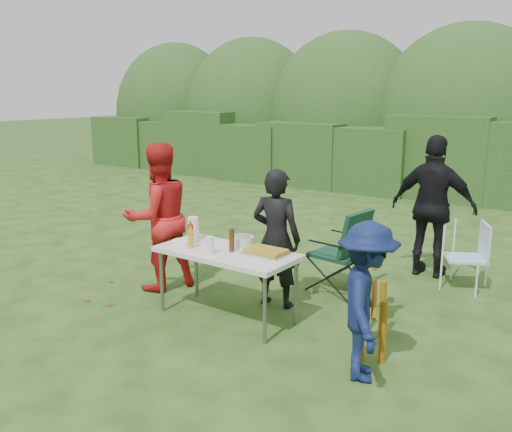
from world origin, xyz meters
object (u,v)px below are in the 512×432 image
Objects in this scene: camping_chair at (338,249)px; mustard_bottle at (191,239)px; folding_table at (226,256)px; beer_bottle at (232,240)px; paper_towel_roll at (193,229)px; lawn_chair at (465,255)px; person_black_puffy at (433,207)px; person_cook at (276,238)px; child at (366,302)px; person_red_jacket at (159,217)px; ketchup_bottle at (191,234)px; dog at (374,298)px.

mustard_bottle is (-0.93, -1.57, 0.33)m from camping_chair.
folding_table is 0.18m from beer_bottle.
mustard_bottle is at bearing -52.41° from paper_towel_roll.
person_black_puffy is at bearing -52.60° from lawn_chair.
person_cook is 1.73m from child.
ketchup_bottle is (0.77, -0.28, -0.04)m from person_red_jacket.
person_cook is (0.23, 0.59, 0.09)m from folding_table.
person_black_puffy is 1.75× the size of dog.
person_black_puffy is 3.12m from paper_towel_roll.
folding_table is 1.57m from dog.
camping_chair is at bearing 68.21° from folding_table.
person_red_jacket is 1.70× the size of dog.
person_black_puffy is at bearing 153.23° from person_red_jacket.
paper_towel_roll is at bearing 53.73° from child.
person_cook is 0.94m from camping_chair.
person_cook is at bearing 123.59° from person_red_jacket.
person_black_puffy reaches higher than mustard_bottle.
person_black_puffy reaches higher than beer_bottle.
person_black_puffy is at bearing 59.02° from mustard_bottle.
folding_table is 1.81× the size of lawn_chair.
person_red_jacket is at bearing 4.60° from person_cook.
child is at bearing -9.88° from folding_table.
camping_chair is 1.56m from lawn_chair.
child is 6.71× the size of mustard_bottle.
person_red_jacket is (-1.23, 0.24, 0.20)m from folding_table.
person_black_puffy is at bearing -18.08° from child.
folding_table is 0.60m from paper_towel_roll.
lawn_chair is at bearing 52.93° from folding_table.
mustard_bottle is 0.91× the size of ketchup_bottle.
paper_towel_roll is (-0.09, 0.15, 0.02)m from ketchup_bottle.
lawn_chair is at bearing 49.50° from mustard_bottle.
camping_chair is 3.94× the size of paper_towel_roll.
camping_chair is at bearing 143.38° from person_red_jacket.
person_red_jacket is 2.19m from camping_chair.
child is 2.19m from ketchup_bottle.
ketchup_bottle is (-1.03, -1.46, 0.34)m from camping_chair.
person_red_jacket is 3.74m from lawn_chair.
beer_bottle is at bearing 20.92° from mustard_bottle.
person_black_puffy is 7.03× the size of paper_towel_roll.
person_cook is 1.40m from dog.
person_cook is 1.16× the size of child.
dog is (2.78, -0.01, -0.39)m from person_red_jacket.
child is 2.31m from paper_towel_roll.
folding_table is at bearing 22.08° from mustard_bottle.
dog is 4.35× the size of beer_bottle.
ketchup_bottle is (-2.17, 0.26, 0.18)m from child.
beer_bottle is (-1.64, 0.31, 0.19)m from child.
ketchup_bottle is (-0.10, 0.11, 0.01)m from mustard_bottle.
person_red_jacket is 0.95m from mustard_bottle.
beer_bottle reaches higher than ketchup_bottle.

